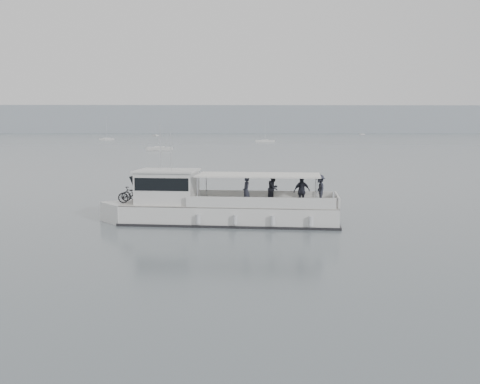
{
  "coord_description": "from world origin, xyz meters",
  "views": [
    {
      "loc": [
        4.02,
        -25.4,
        4.81
      ],
      "look_at": [
        4.6,
        1.51,
        1.6
      ],
      "focal_mm": 40.0,
      "sensor_mm": 36.0,
      "label": 1
    }
  ],
  "objects": [
    {
      "name": "headland",
      "position": [
        0.0,
        560.0,
        14.0
      ],
      "size": [
        1400.0,
        90.0,
        28.0
      ],
      "primitive_type": "cube",
      "color": "#939EA8",
      "rests_on": "ground"
    },
    {
      "name": "moored_fleet",
      "position": [
        -28.78,
        207.15,
        0.36
      ],
      "size": [
        464.59,
        345.8,
        11.0
      ],
      "color": "silver",
      "rests_on": "ground"
    },
    {
      "name": "tour_boat",
      "position": [
        3.03,
        1.65,
        0.85
      ],
      "size": [
        12.47,
        4.42,
        5.19
      ],
      "rotation": [
        0.0,
        0.0,
        -0.13
      ],
      "color": "silver",
      "rests_on": "ground"
    },
    {
      "name": "ground",
      "position": [
        0.0,
        0.0,
        0.0
      ],
      "size": [
        1400.0,
        1400.0,
        0.0
      ],
      "primitive_type": "plane",
      "color": "#556064",
      "rests_on": "ground"
    }
  ]
}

